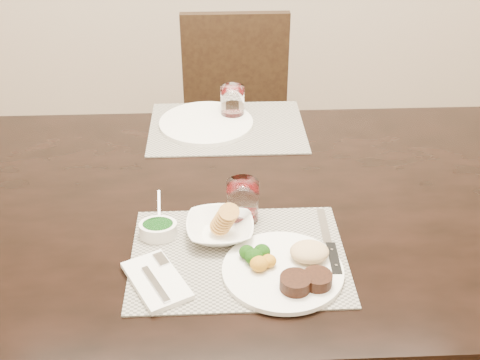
{
  "coord_description": "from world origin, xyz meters",
  "views": [
    {
      "loc": [
        -0.08,
        -1.21,
        1.58
      ],
      "look_at": [
        -0.03,
        -0.01,
        0.82
      ],
      "focal_mm": 45.0,
      "sensor_mm": 36.0,
      "label": 1
    }
  ],
  "objects_px": {
    "chair_far": "(236,120)",
    "wine_glass_near": "(243,203)",
    "cracker_bowl": "(220,228)",
    "dinner_plate": "(289,268)",
    "steak_knife": "(331,252)",
    "far_plate": "(206,123)"
  },
  "relations": [
    {
      "from": "chair_far",
      "to": "wine_glass_near",
      "type": "distance_m",
      "value": 1.06
    },
    {
      "from": "cracker_bowl",
      "to": "wine_glass_near",
      "type": "distance_m",
      "value": 0.08
    },
    {
      "from": "chair_far",
      "to": "wine_glass_near",
      "type": "bearing_deg",
      "value": -91.45
    },
    {
      "from": "dinner_plate",
      "to": "steak_knife",
      "type": "height_order",
      "value": "dinner_plate"
    },
    {
      "from": "chair_far",
      "to": "steak_knife",
      "type": "xyz_separation_m",
      "value": [
        0.16,
        -1.15,
        0.26
      ]
    },
    {
      "from": "wine_glass_near",
      "to": "dinner_plate",
      "type": "bearing_deg",
      "value": -66.48
    },
    {
      "from": "steak_knife",
      "to": "wine_glass_near",
      "type": "height_order",
      "value": "wine_glass_near"
    },
    {
      "from": "chair_far",
      "to": "far_plate",
      "type": "distance_m",
      "value": 0.6
    },
    {
      "from": "cracker_bowl",
      "to": "far_plate",
      "type": "xyz_separation_m",
      "value": [
        -0.03,
        0.54,
        -0.01
      ]
    },
    {
      "from": "cracker_bowl",
      "to": "wine_glass_near",
      "type": "relative_size",
      "value": 1.56
    },
    {
      "from": "dinner_plate",
      "to": "far_plate",
      "type": "distance_m",
      "value": 0.7
    },
    {
      "from": "chair_far",
      "to": "far_plate",
      "type": "bearing_deg",
      "value": -101.91
    },
    {
      "from": "cracker_bowl",
      "to": "dinner_plate",
      "type": "bearing_deg",
      "value": -44.22
    },
    {
      "from": "dinner_plate",
      "to": "steak_knife",
      "type": "distance_m",
      "value": 0.12
    },
    {
      "from": "cracker_bowl",
      "to": "wine_glass_near",
      "type": "height_order",
      "value": "wine_glass_near"
    },
    {
      "from": "wine_glass_near",
      "to": "far_plate",
      "type": "bearing_deg",
      "value": 100.09
    },
    {
      "from": "far_plate",
      "to": "cracker_bowl",
      "type": "bearing_deg",
      "value": -86.61
    },
    {
      "from": "dinner_plate",
      "to": "wine_glass_near",
      "type": "bearing_deg",
      "value": 98.57
    },
    {
      "from": "steak_knife",
      "to": "cracker_bowl",
      "type": "relative_size",
      "value": 1.56
    },
    {
      "from": "steak_knife",
      "to": "chair_far",
      "type": "bearing_deg",
      "value": 99.63
    },
    {
      "from": "dinner_plate",
      "to": "cracker_bowl",
      "type": "relative_size",
      "value": 1.61
    },
    {
      "from": "cracker_bowl",
      "to": "wine_glass_near",
      "type": "xyz_separation_m",
      "value": [
        0.05,
        0.06,
        0.02
      ]
    }
  ]
}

